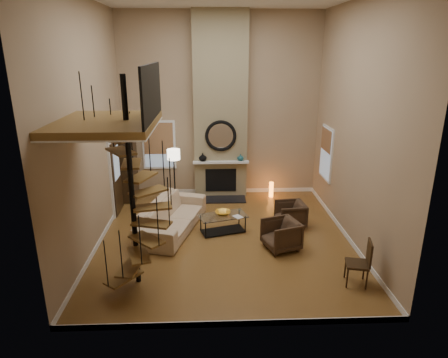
{
  "coord_description": "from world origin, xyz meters",
  "views": [
    {
      "loc": [
        -0.36,
        -8.69,
        4.41
      ],
      "look_at": [
        0.0,
        0.4,
        1.4
      ],
      "focal_mm": 31.51,
      "sensor_mm": 36.0,
      "label": 1
    }
  ],
  "objects_px": {
    "coffee_table": "(223,221)",
    "floor_lamp": "(174,159)",
    "hutch": "(129,170)",
    "armchair_far": "(284,234)",
    "side_chair": "(362,261)",
    "sofa": "(172,216)",
    "armchair_near": "(293,214)",
    "accent_lamp": "(271,189)"
  },
  "relations": [
    {
      "from": "sofa",
      "to": "armchair_near",
      "type": "relative_size",
      "value": 3.67
    },
    {
      "from": "armchair_near",
      "to": "floor_lamp",
      "type": "distance_m",
      "value": 3.72
    },
    {
      "from": "hutch",
      "to": "armchair_far",
      "type": "height_order",
      "value": "hutch"
    },
    {
      "from": "floor_lamp",
      "to": "side_chair",
      "type": "relative_size",
      "value": 1.82
    },
    {
      "from": "hutch",
      "to": "accent_lamp",
      "type": "distance_m",
      "value": 4.41
    },
    {
      "from": "armchair_near",
      "to": "coffee_table",
      "type": "xyz_separation_m",
      "value": [
        -1.82,
        -0.23,
        -0.07
      ]
    },
    {
      "from": "armchair_far",
      "to": "accent_lamp",
      "type": "height_order",
      "value": "armchair_far"
    },
    {
      "from": "side_chair",
      "to": "armchair_near",
      "type": "bearing_deg",
      "value": 106.26
    },
    {
      "from": "hutch",
      "to": "accent_lamp",
      "type": "bearing_deg",
      "value": -0.07
    },
    {
      "from": "hutch",
      "to": "sofa",
      "type": "xyz_separation_m",
      "value": [
        1.47,
        -2.25,
        -0.55
      ]
    },
    {
      "from": "armchair_near",
      "to": "accent_lamp",
      "type": "height_order",
      "value": "armchair_near"
    },
    {
      "from": "accent_lamp",
      "to": "side_chair",
      "type": "xyz_separation_m",
      "value": [
        1.0,
        -4.87,
        0.28
      ]
    },
    {
      "from": "armchair_near",
      "to": "armchair_far",
      "type": "bearing_deg",
      "value": -26.94
    },
    {
      "from": "armchair_far",
      "to": "coffee_table",
      "type": "distance_m",
      "value": 1.65
    },
    {
      "from": "armchair_near",
      "to": "hutch",
      "type": "bearing_deg",
      "value": -121.06
    },
    {
      "from": "coffee_table",
      "to": "accent_lamp",
      "type": "relative_size",
      "value": 2.75
    },
    {
      "from": "coffee_table",
      "to": "floor_lamp",
      "type": "xyz_separation_m",
      "value": [
        -1.34,
        1.88,
        1.13
      ]
    },
    {
      "from": "armchair_near",
      "to": "side_chair",
      "type": "xyz_separation_m",
      "value": [
        0.78,
        -2.68,
        0.17
      ]
    },
    {
      "from": "sofa",
      "to": "armchair_near",
      "type": "distance_m",
      "value": 3.11
    },
    {
      "from": "accent_lamp",
      "to": "coffee_table",
      "type": "bearing_deg",
      "value": -123.59
    },
    {
      "from": "sofa",
      "to": "armchair_near",
      "type": "height_order",
      "value": "sofa"
    },
    {
      "from": "hutch",
      "to": "sofa",
      "type": "relative_size",
      "value": 0.7
    },
    {
      "from": "coffee_table",
      "to": "accent_lamp",
      "type": "bearing_deg",
      "value": 56.41
    },
    {
      "from": "hutch",
      "to": "floor_lamp",
      "type": "height_order",
      "value": "hutch"
    },
    {
      "from": "coffee_table",
      "to": "side_chair",
      "type": "height_order",
      "value": "side_chair"
    },
    {
      "from": "side_chair",
      "to": "armchair_far",
      "type": "bearing_deg",
      "value": 128.59
    },
    {
      "from": "sofa",
      "to": "coffee_table",
      "type": "height_order",
      "value": "sofa"
    },
    {
      "from": "armchair_near",
      "to": "coffee_table",
      "type": "bearing_deg",
      "value": -88.44
    },
    {
      "from": "armchair_far",
      "to": "sofa",
      "type": "bearing_deg",
      "value": -130.62
    },
    {
      "from": "armchair_far",
      "to": "side_chair",
      "type": "bearing_deg",
      "value": 20.07
    },
    {
      "from": "coffee_table",
      "to": "floor_lamp",
      "type": "height_order",
      "value": "floor_lamp"
    },
    {
      "from": "side_chair",
      "to": "coffee_table",
      "type": "bearing_deg",
      "value": 136.67
    },
    {
      "from": "side_chair",
      "to": "accent_lamp",
      "type": "bearing_deg",
      "value": 101.65
    },
    {
      "from": "armchair_near",
      "to": "armchair_far",
      "type": "relative_size",
      "value": 0.95
    },
    {
      "from": "hutch",
      "to": "armchair_far",
      "type": "relative_size",
      "value": 2.45
    },
    {
      "from": "sofa",
      "to": "floor_lamp",
      "type": "relative_size",
      "value": 1.55
    },
    {
      "from": "hutch",
      "to": "sofa",
      "type": "distance_m",
      "value": 2.74
    },
    {
      "from": "floor_lamp",
      "to": "coffee_table",
      "type": "bearing_deg",
      "value": -54.38
    },
    {
      "from": "coffee_table",
      "to": "floor_lamp",
      "type": "relative_size",
      "value": 0.76
    },
    {
      "from": "floor_lamp",
      "to": "side_chair",
      "type": "distance_m",
      "value": 5.93
    },
    {
      "from": "floor_lamp",
      "to": "accent_lamp",
      "type": "height_order",
      "value": "floor_lamp"
    },
    {
      "from": "armchair_far",
      "to": "floor_lamp",
      "type": "relative_size",
      "value": 0.45
    }
  ]
}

